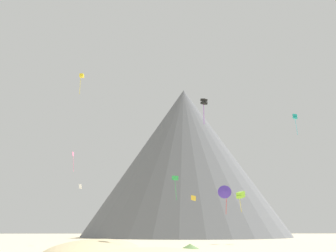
{
  "coord_description": "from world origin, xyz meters",
  "views": [
    {
      "loc": [
        -6.75,
        -35.94,
        2.89
      ],
      "look_at": [
        -3.12,
        43.24,
        24.34
      ],
      "focal_mm": 40.65,
      "sensor_mm": 36.0,
      "label": 1
    }
  ],
  "objects": [
    {
      "name": "dune_foreground_left",
      "position": [
        -13.44,
        15.05,
        0.0
      ],
      "size": [
        14.6,
        24.7,
        3.23
      ],
      "primitive_type": "ellipsoid",
      "rotation": [
        0.0,
        0.0,
        1.32
      ],
      "color": "#C6B284",
      "rests_on": "ground_plane"
    },
    {
      "name": "bush_near_left",
      "position": [
        -0.76,
        22.92,
        0.36
      ],
      "size": [
        3.9,
        3.9,
        0.73
      ],
      "primitive_type": "cone",
      "rotation": [
        0.0,
        0.0,
        5.37
      ],
      "color": "#668C4C",
      "rests_on": "ground_plane"
    },
    {
      "name": "bush_scatter_east",
      "position": [
        -5.89,
        17.41,
        0.26
      ],
      "size": [
        3.65,
        3.65,
        0.51
      ],
      "primitive_type": "cone",
      "rotation": [
        0.0,
        0.0,
        0.55
      ],
      "color": "#568442",
      "rests_on": "ground_plane"
    },
    {
      "name": "rock_massif",
      "position": [
        5.47,
        106.71,
        27.02
      ],
      "size": [
        84.52,
        84.52,
        56.4
      ],
      "color": "slate",
      "rests_on": "ground_plane"
    },
    {
      "name": "kite_lime_low",
      "position": [
        11.65,
        41.71,
        9.52
      ],
      "size": [
        1.94,
        1.92,
        4.22
      ],
      "rotation": [
        0.0,
        0.0,
        2.25
      ],
      "color": "#8CD133"
    },
    {
      "name": "kite_yellow_high",
      "position": [
        -23.65,
        50.1,
        38.42
      ],
      "size": [
        0.99,
        0.98,
        5.21
      ],
      "rotation": [
        0.0,
        0.0,
        4.61
      ],
      "color": "yellow"
    },
    {
      "name": "kite_white_low",
      "position": [
        -20.42,
        39.26,
        10.85
      ],
      "size": [
        0.75,
        0.97,
        0.98
      ],
      "rotation": [
        0.0,
        0.0,
        4.65
      ],
      "color": "white"
    },
    {
      "name": "kite_pink_mid",
      "position": [
        -23.16,
        44.06,
        17.51
      ],
      "size": [
        0.56,
        0.98,
        4.29
      ],
      "rotation": [
        0.0,
        0.0,
        0.59
      ],
      "color": "pink"
    },
    {
      "name": "kite_black_mid",
      "position": [
        1.34,
        19.32,
        21.73
      ],
      "size": [
        1.13,
        1.14,
        4.14
      ],
      "rotation": [
        0.0,
        0.0,
        0.66
      ],
      "color": "black"
    },
    {
      "name": "kite_indigo_low",
      "position": [
        6.62,
        32.73,
        9.32
      ],
      "size": [
        2.57,
        1.33,
        5.2
      ],
      "rotation": [
        0.0,
        0.0,
        6.07
      ],
      "color": "#5138B2"
    },
    {
      "name": "kite_gold_low",
      "position": [
        0.79,
        31.24,
        8.07
      ],
      "size": [
        0.96,
        0.62,
        1.03
      ],
      "rotation": [
        0.0,
        0.0,
        5.8
      ],
      "color": "gold"
    },
    {
      "name": "kite_teal_high",
      "position": [
        27.31,
        48.91,
        28.49
      ],
      "size": [
        1.38,
        1.35,
        5.04
      ],
      "rotation": [
        0.0,
        0.0,
        1.07
      ],
      "color": "teal"
    },
    {
      "name": "kite_green_low",
      "position": [
        -1.69,
        42.31,
        12.91
      ],
      "size": [
        1.37,
        1.38,
        4.95
      ],
      "rotation": [
        0.0,
        0.0,
        3.69
      ],
      "color": "green"
    }
  ]
}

